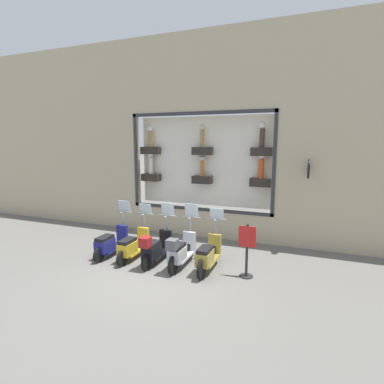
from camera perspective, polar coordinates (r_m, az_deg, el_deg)
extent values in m
plane|color=#66635E|center=(8.47, -6.68, -15.02)|extent=(120.00, 120.00, 0.00)
cube|color=tan|center=(11.42, 1.68, -5.77)|extent=(0.40, 5.38, 0.99)
cube|color=tan|center=(11.28, 1.82, 21.90)|extent=(0.40, 5.38, 2.72)
cube|color=#2D2D33|center=(10.86, 1.40, 14.79)|extent=(0.04, 5.38, 0.12)
cube|color=#2D2D33|center=(11.09, 1.33, -3.27)|extent=(0.04, 5.38, 0.12)
cube|color=#2D2D33|center=(10.27, 15.40, 5.12)|extent=(0.04, 0.12, 3.57)
cube|color=#2D2D33|center=(11.98, -10.64, 5.88)|extent=(0.04, 0.12, 3.57)
cube|color=white|center=(11.37, 2.32, 5.84)|extent=(0.04, 5.14, 3.33)
cube|color=#28231E|center=(10.64, 13.12, 7.49)|extent=(0.36, 0.72, 0.28)
cylinder|color=#47382D|center=(10.64, 13.22, 9.97)|extent=(0.18, 0.18, 0.64)
sphere|color=white|center=(10.65, 13.31, 12.31)|extent=(0.23, 0.23, 0.23)
cube|color=#28231E|center=(11.14, 1.97, 7.81)|extent=(0.36, 0.72, 0.28)
cylinder|color=#9E7F4C|center=(11.14, 1.98, 10.11)|extent=(0.17, 0.17, 0.61)
sphere|color=beige|center=(11.15, 1.99, 12.25)|extent=(0.22, 0.22, 0.22)
cube|color=#28231E|center=(12.02, -7.91, 7.85)|extent=(0.36, 0.72, 0.28)
cylinder|color=#9E7F4C|center=(12.01, -7.96, 9.96)|extent=(0.17, 0.17, 0.60)
sphere|color=white|center=(12.02, -8.00, 11.91)|extent=(0.22, 0.22, 0.22)
cube|color=#28231E|center=(10.73, 12.91, 1.79)|extent=(0.36, 0.72, 0.28)
cylinder|color=#CC4C23|center=(10.67, 13.00, 4.33)|extent=(0.19, 0.19, 0.68)
sphere|color=white|center=(10.64, 13.10, 6.80)|extent=(0.24, 0.24, 0.24)
cube|color=#28231E|center=(11.22, 1.93, 2.36)|extent=(0.36, 0.72, 0.28)
cylinder|color=#B26B2D|center=(11.18, 1.95, 4.50)|extent=(0.16, 0.16, 0.56)
sphere|color=beige|center=(11.15, 1.96, 6.46)|extent=(0.20, 0.20, 0.20)
cube|color=#28231E|center=(12.09, -7.79, 2.79)|extent=(0.36, 0.72, 0.28)
cylinder|color=silver|center=(12.05, -7.84, 5.01)|extent=(0.18, 0.18, 0.66)
sphere|color=white|center=(12.02, -7.89, 7.13)|extent=(0.24, 0.24, 0.24)
cylinder|color=black|center=(10.06, 21.33, 4.20)|extent=(0.35, 0.05, 0.05)
torus|color=black|center=(9.89, 21.33, 4.12)|extent=(0.62, 0.07, 0.62)
cylinder|color=white|center=(9.89, 21.33, 4.12)|extent=(0.51, 0.03, 0.51)
cylinder|color=black|center=(9.08, 4.47, -11.34)|extent=(0.56, 0.09, 0.56)
cylinder|color=black|center=(7.97, 1.83, -14.37)|extent=(0.56, 0.09, 0.56)
cube|color=olive|center=(8.52, 3.25, -12.85)|extent=(1.02, 0.38, 0.06)
cube|color=olive|center=(8.11, 2.44, -12.42)|extent=(0.61, 0.35, 0.36)
cube|color=black|center=(8.03, 2.45, -10.90)|extent=(0.58, 0.31, 0.10)
cube|color=olive|center=(8.90, 4.34, -9.74)|extent=(0.12, 0.37, 0.56)
cylinder|color=gray|center=(8.81, 4.51, -6.56)|extent=(0.20, 0.06, 0.45)
cylinder|color=gray|center=(8.82, 4.66, -5.11)|extent=(0.04, 0.60, 0.04)
cube|color=silver|center=(8.82, 4.75, -4.06)|extent=(0.08, 0.42, 0.31)
cylinder|color=black|center=(9.33, -0.28, -10.82)|extent=(0.53, 0.09, 0.53)
cylinder|color=black|center=(8.24, -3.59, -13.69)|extent=(0.53, 0.09, 0.53)
cube|color=#B7BCC6|center=(8.78, -1.82, -12.25)|extent=(1.02, 0.39, 0.06)
cube|color=#B7BCC6|center=(8.39, -2.84, -11.80)|extent=(0.61, 0.35, 0.36)
cube|color=black|center=(8.31, -2.85, -10.32)|extent=(0.58, 0.31, 0.10)
cube|color=#B7BCC6|center=(9.15, -0.50, -9.27)|extent=(0.12, 0.37, 0.56)
cylinder|color=gray|center=(9.06, -0.35, -6.18)|extent=(0.20, 0.06, 0.45)
cylinder|color=gray|center=(9.07, -0.19, -4.77)|extent=(0.04, 0.60, 0.04)
cube|color=silver|center=(9.06, -0.10, -3.45)|extent=(0.10, 0.42, 0.41)
cube|color=#4C4C51|center=(7.98, -3.79, -9.95)|extent=(0.28, 0.28, 0.28)
cylinder|color=black|center=(9.66, -4.71, -10.31)|extent=(0.47, 0.09, 0.47)
cylinder|color=black|center=(8.57, -8.63, -13.05)|extent=(0.47, 0.09, 0.47)
cube|color=black|center=(9.11, -6.54, -11.67)|extent=(1.02, 0.39, 0.06)
cube|color=black|center=(8.73, -7.72, -11.19)|extent=(0.61, 0.35, 0.36)
cube|color=black|center=(8.65, -7.75, -9.77)|extent=(0.58, 0.31, 0.10)
cube|color=black|center=(9.46, -5.05, -8.84)|extent=(0.12, 0.37, 0.56)
cylinder|color=gray|center=(9.38, -4.91, -5.85)|extent=(0.20, 0.06, 0.45)
cylinder|color=gray|center=(9.38, -4.74, -4.48)|extent=(0.04, 0.60, 0.04)
cube|color=silver|center=(9.37, -4.65, -3.23)|extent=(0.10, 0.42, 0.40)
cube|color=maroon|center=(8.32, -8.90, -9.42)|extent=(0.28, 0.28, 0.28)
cylinder|color=black|center=(10.02, -8.87, -9.69)|extent=(0.46, 0.09, 0.46)
cylinder|color=black|center=(8.96, -13.18, -12.20)|extent=(0.46, 0.09, 0.46)
cube|color=gold|center=(9.48, -10.89, -10.95)|extent=(1.02, 0.38, 0.06)
cube|color=gold|center=(9.12, -12.19, -10.44)|extent=(0.61, 0.35, 0.36)
cube|color=black|center=(9.04, -12.24, -9.07)|extent=(0.58, 0.31, 0.10)
cube|color=gold|center=(9.82, -9.27, -8.26)|extent=(0.12, 0.37, 0.56)
cylinder|color=gray|center=(9.74, -9.14, -5.38)|extent=(0.20, 0.06, 0.45)
cylinder|color=gray|center=(9.75, -8.97, -4.07)|extent=(0.04, 0.60, 0.04)
cube|color=silver|center=(9.75, -8.88, -3.11)|extent=(0.08, 0.42, 0.32)
cylinder|color=black|center=(10.43, -12.70, -9.09)|extent=(0.44, 0.09, 0.44)
cylinder|color=black|center=(9.41, -17.31, -11.37)|extent=(0.44, 0.09, 0.44)
cube|color=navy|center=(9.91, -14.88, -10.24)|extent=(1.02, 0.38, 0.06)
cube|color=navy|center=(9.56, -16.25, -9.71)|extent=(0.61, 0.35, 0.36)
cube|color=black|center=(9.49, -16.32, -8.40)|extent=(0.58, 0.31, 0.10)
cube|color=navy|center=(10.23, -13.16, -7.70)|extent=(0.12, 0.37, 0.56)
cylinder|color=gray|center=(10.16, -13.05, -4.93)|extent=(0.20, 0.06, 0.45)
cylinder|color=gray|center=(10.16, -12.88, -3.68)|extent=(0.04, 0.61, 0.04)
cube|color=silver|center=(10.15, -12.79, -2.59)|extent=(0.09, 0.42, 0.37)
cylinder|color=#232326|center=(8.32, 10.26, -15.47)|extent=(0.36, 0.36, 0.02)
cylinder|color=#232326|center=(8.05, 10.41, -10.95)|extent=(0.07, 0.07, 1.43)
cube|color=red|center=(7.91, 10.47, -8.36)|extent=(0.03, 0.45, 0.55)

